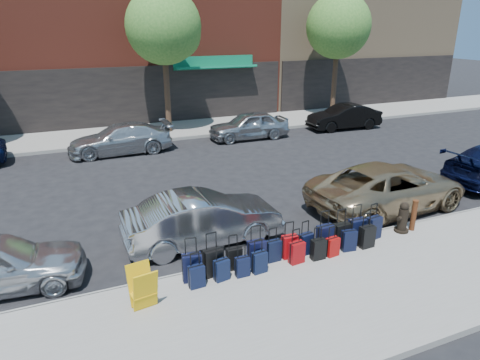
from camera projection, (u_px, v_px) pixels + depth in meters
name	position (u px, v px, depth m)	size (l,w,h in m)	color
ground	(223.00, 196.00, 14.90)	(120.00, 120.00, 0.00)	black
sidewalk_near	(329.00, 297.00, 9.25)	(60.00, 4.00, 0.15)	gray
sidewalk_far	(158.00, 131.00, 23.52)	(60.00, 4.00, 0.15)	gray
curb_near	(284.00, 253.00, 10.99)	(60.00, 0.08, 0.15)	gray
curb_far	(167.00, 140.00, 21.77)	(60.00, 0.08, 0.15)	gray
tree_center	(166.00, 28.00, 21.49)	(3.80, 3.80, 7.27)	black
tree_right	(340.00, 28.00, 25.33)	(3.80, 3.80, 7.27)	black
suitcase_front_0	(192.00, 267.00, 9.60)	(0.46, 0.30, 1.05)	black
suitcase_front_1	(213.00, 262.00, 9.81)	(0.46, 0.28, 1.06)	black
suitcase_front_2	(234.00, 258.00, 10.08)	(0.37, 0.21, 0.87)	black
suitcase_front_3	(257.00, 253.00, 10.23)	(0.43, 0.24, 1.02)	black
suitcase_front_4	(273.00, 251.00, 10.42)	(0.37, 0.21, 0.87)	black
suitcase_front_5	(290.00, 247.00, 10.57)	(0.40, 0.24, 0.95)	#95090E
suitcase_front_6	(306.00, 244.00, 10.74)	(0.40, 0.26, 0.89)	black
suitcase_front_7	(325.00, 237.00, 10.97)	(0.44, 0.25, 1.04)	black
suitcase_front_8	(341.00, 235.00, 11.09)	(0.43, 0.24, 1.03)	black
suitcase_front_9	(357.00, 231.00, 11.29)	(0.45, 0.25, 1.06)	black
suitcase_front_10	(374.00, 228.00, 11.51)	(0.44, 0.29, 0.99)	black
suitcase_back_0	(196.00, 276.00, 9.38)	(0.36, 0.22, 0.83)	black
suitcase_back_1	(222.00, 270.00, 9.65)	(0.37, 0.25, 0.81)	black
suitcase_back_2	(242.00, 267.00, 9.80)	(0.32, 0.19, 0.77)	black
suitcase_back_3	(259.00, 262.00, 9.94)	(0.37, 0.23, 0.83)	black
suitcase_back_5	(297.00, 252.00, 10.34)	(0.39, 0.25, 0.88)	maroon
suitcase_back_6	(318.00, 249.00, 10.51)	(0.36, 0.21, 0.85)	black
suitcase_back_7	(332.00, 247.00, 10.66)	(0.35, 0.23, 0.79)	#950A09
suitcase_back_8	(349.00, 240.00, 10.91)	(0.39, 0.26, 0.88)	black
suitcase_back_9	(367.00, 237.00, 11.06)	(0.40, 0.25, 0.94)	black
fire_hydrant	(403.00, 218.00, 11.86)	(0.45, 0.40, 0.88)	black
bollard	(414.00, 215.00, 11.93)	(0.17, 0.17, 0.90)	#38190C
display_rack	(143.00, 288.00, 8.67)	(0.58, 0.62, 0.90)	#E0AA0C
car_near_1	(203.00, 219.00, 11.48)	(1.49, 4.27, 1.41)	#AEB0B5
car_near_2	(388.00, 187.00, 13.61)	(2.47, 5.36, 1.49)	tan
car_far_1	(120.00, 139.00, 19.58)	(1.89, 4.65, 1.35)	silver
car_far_2	(249.00, 125.00, 22.05)	(1.66, 4.14, 1.41)	#AFB2B6
car_far_3	(344.00, 117.00, 24.16)	(1.45, 4.16, 1.37)	black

